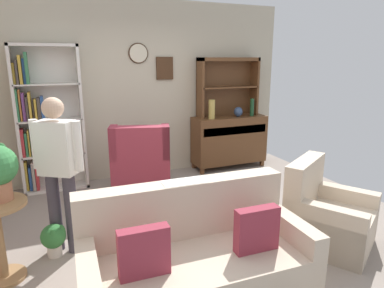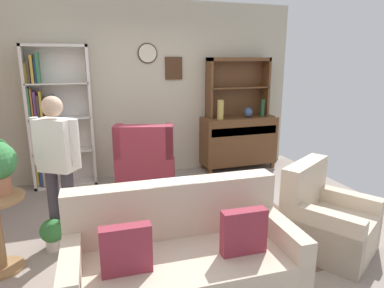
# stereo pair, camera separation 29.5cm
# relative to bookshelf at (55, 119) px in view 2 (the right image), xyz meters

# --- Properties ---
(ground_plane) EXTENTS (5.40, 4.60, 0.02)m
(ground_plane) POSITION_rel_bookshelf_xyz_m (1.46, -1.94, -1.05)
(ground_plane) COLOR gray
(wall_back) EXTENTS (5.00, 0.09, 2.80)m
(wall_back) POSITION_rel_bookshelf_xyz_m (1.46, 0.19, 0.36)
(wall_back) COLOR #BCB299
(wall_back) RESTS_ON ground_plane
(area_rug) EXTENTS (2.21, 1.69, 0.01)m
(area_rug) POSITION_rel_bookshelf_xyz_m (1.66, -2.24, -1.04)
(area_rug) COLOR brown
(area_rug) RESTS_ON ground_plane
(bookshelf) EXTENTS (0.90, 0.30, 2.10)m
(bookshelf) POSITION_rel_bookshelf_xyz_m (0.00, 0.00, 0.00)
(bookshelf) COLOR silver
(bookshelf) RESTS_ON ground_plane
(sideboard) EXTENTS (1.30, 0.45, 0.92)m
(sideboard) POSITION_rel_bookshelf_xyz_m (2.97, -0.08, -0.53)
(sideboard) COLOR brown
(sideboard) RESTS_ON ground_plane
(sideboard_hutch) EXTENTS (1.10, 0.26, 1.00)m
(sideboard_hutch) POSITION_rel_bookshelf_xyz_m (2.97, 0.02, 0.52)
(sideboard_hutch) COLOR brown
(sideboard_hutch) RESTS_ON sideboard
(vase_tall) EXTENTS (0.11, 0.11, 0.32)m
(vase_tall) POSITION_rel_bookshelf_xyz_m (2.58, -0.16, 0.04)
(vase_tall) COLOR tan
(vase_tall) RESTS_ON sideboard
(vase_round) EXTENTS (0.15, 0.15, 0.17)m
(vase_round) POSITION_rel_bookshelf_xyz_m (3.10, -0.15, -0.03)
(vase_round) COLOR #33476B
(vase_round) RESTS_ON sideboard
(bottle_wine) EXTENTS (0.07, 0.07, 0.30)m
(bottle_wine) POSITION_rel_bookshelf_xyz_m (3.36, -0.17, 0.03)
(bottle_wine) COLOR #194223
(bottle_wine) RESTS_ON sideboard
(couch_floral) EXTENTS (1.83, 0.91, 0.90)m
(couch_floral) POSITION_rel_bookshelf_xyz_m (1.06, -3.00, -0.73)
(couch_floral) COLOR beige
(couch_floral) RESTS_ON ground_plane
(armchair_floral) EXTENTS (1.05, 1.06, 0.88)m
(armchair_floral) POSITION_rel_bookshelf_xyz_m (2.65, -2.77, -0.75)
(armchair_floral) COLOR beige
(armchair_floral) RESTS_ON ground_plane
(wingback_chair) EXTENTS (0.98, 0.99, 1.05)m
(wingback_chair) POSITION_rel_bookshelf_xyz_m (1.20, -0.79, -0.66)
(wingback_chair) COLOR maroon
(wingback_chair) RESTS_ON ground_plane
(potted_plant_small) EXTENTS (0.24, 0.24, 0.33)m
(potted_plant_small) POSITION_rel_bookshelf_xyz_m (0.01, -1.93, -0.85)
(potted_plant_small) COLOR beige
(potted_plant_small) RESTS_ON ground_plane
(person_reading) EXTENTS (0.48, 0.35, 1.56)m
(person_reading) POSITION_rel_bookshelf_xyz_m (0.12, -1.86, -0.13)
(person_reading) COLOR #38333D
(person_reading) RESTS_ON ground_plane
(coffee_table) EXTENTS (0.80, 0.50, 0.42)m
(coffee_table) POSITION_rel_bookshelf_xyz_m (1.32, -2.14, -0.69)
(coffee_table) COLOR brown
(coffee_table) RESTS_ON ground_plane
(book_stack) EXTENTS (0.19, 0.17, 0.07)m
(book_stack) POSITION_rel_bookshelf_xyz_m (1.21, -2.14, -0.59)
(book_stack) COLOR gold
(book_stack) RESTS_ON coffee_table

